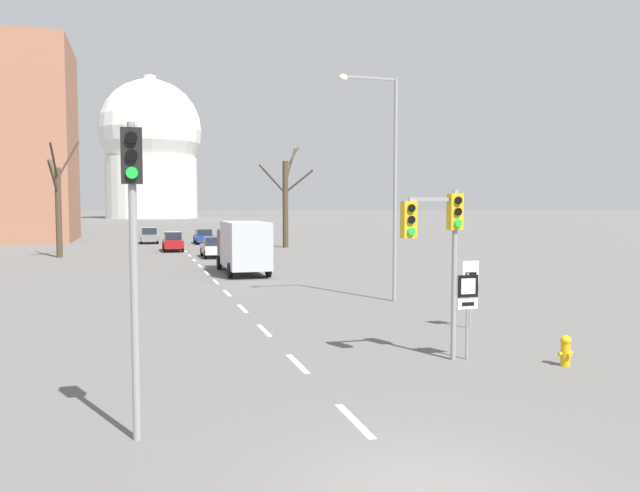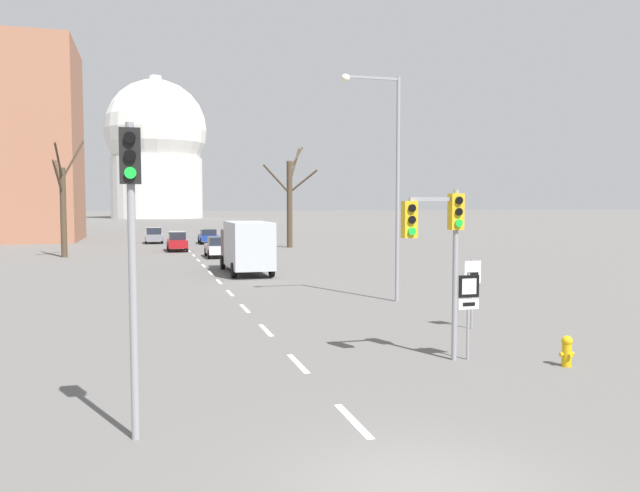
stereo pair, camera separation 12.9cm
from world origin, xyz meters
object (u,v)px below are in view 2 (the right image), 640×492
street_lamp_right (388,166)px  sedan_far_left (208,236)px  fire_hydrant (567,350)px  sedan_near_right (154,235)px  sedan_near_left (177,241)px  sedan_mid_centre (218,247)px  route_sign_post (469,301)px  traffic_signal_near_right (439,232)px  speed_limit_sign (472,282)px  delivery_truck (246,245)px  traffic_signal_near_left (132,222)px

street_lamp_right → sedan_far_left: street_lamp_right is taller
fire_hydrant → sedan_near_right: (-9.50, 55.42, 0.41)m
sedan_near_left → sedan_mid_centre: size_ratio=1.05×
sedan_near_left → sedan_near_right: size_ratio=1.13×
route_sign_post → sedan_near_left: size_ratio=0.52×
traffic_signal_near_right → sedan_mid_centre: size_ratio=1.07×
route_sign_post → fire_hydrant: route_sign_post is taller
fire_hydrant → sedan_mid_centre: (-4.85, 35.80, 0.39)m
speed_limit_sign → sedan_near_left: bearing=101.4°
traffic_signal_near_right → sedan_near_right: size_ratio=1.15×
route_sign_post → fire_hydrant: (2.11, -1.33, -1.15)m
traffic_signal_near_right → sedan_near_right: (-6.54, 54.02, -2.60)m
sedan_far_left → street_lamp_right: bearing=-85.2°
fire_hydrant → street_lamp_right: bearing=92.2°
delivery_truck → traffic_signal_near_left: bearing=-103.2°
traffic_signal_near_right → traffic_signal_near_left: 8.50m
route_sign_post → speed_limit_sign: size_ratio=1.00×
traffic_signal_near_left → fire_hydrant: size_ratio=6.95×
street_lamp_right → sedan_near_left: street_lamp_right is taller
fire_hydrant → sedan_far_left: (-3.97, 53.22, 0.35)m
fire_hydrant → delivery_truck: bearing=100.8°
sedan_mid_centre → sedan_far_left: bearing=87.1°
speed_limit_sign → fire_hydrant: size_ratio=2.91×
route_sign_post → delivery_truck: (-2.42, 22.50, 0.11)m
speed_limit_sign → sedan_far_left: 48.36m
traffic_signal_near_left → sedan_near_left: bearing=86.2°
route_sign_post → sedan_mid_centre: size_ratio=0.55×
sedan_far_left → route_sign_post: bearing=-87.9°
sedan_near_left → speed_limit_sign: bearing=-78.6°
route_sign_post → delivery_truck: bearing=96.1°
traffic_signal_near_left → sedan_near_left: size_ratio=1.25×
sedan_near_right → delivery_truck: size_ratio=0.55×
traffic_signal_near_left → sedan_near_right: 57.70m
sedan_mid_centre → street_lamp_right: bearing=-79.8°
speed_limit_sign → fire_hydrant: speed_limit_sign is taller
traffic_signal_near_right → sedan_far_left: bearing=91.1°
sedan_near_left → sedan_near_right: sedan_near_left is taller
sedan_near_right → delivery_truck: 32.00m
street_lamp_right → sedan_far_left: (-3.53, 41.96, -5.02)m
traffic_signal_near_left → delivery_truck: traffic_signal_near_left is taller
sedan_near_right → delivery_truck: (4.97, -31.60, 0.85)m
speed_limit_sign → street_lamp_right: bearing=95.0°
fire_hydrant → delivery_truck: size_ratio=0.11×
speed_limit_sign → sedan_near_right: size_ratio=0.59×
sedan_near_left → sedan_far_left: (3.69, 9.80, -0.09)m
sedan_far_left → sedan_near_left: bearing=-110.6°
traffic_signal_near_left → sedan_near_left: 45.81m
street_lamp_right → sedan_near_right: street_lamp_right is taller
sedan_near_right → street_lamp_right: bearing=-78.4°
sedan_near_left → sedan_far_left: bearing=69.4°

